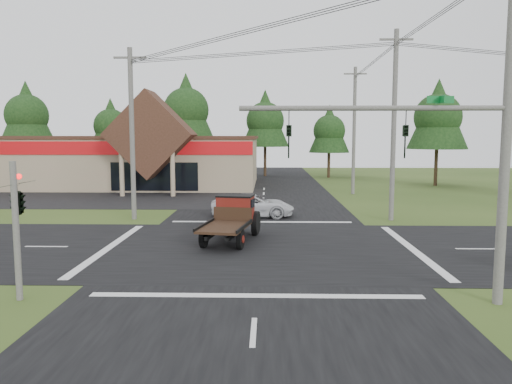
{
  "coord_description": "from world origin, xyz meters",
  "views": [
    {
      "loc": [
        0.37,
        -22.66,
        5.16
      ],
      "look_at": [
        -0.26,
        3.8,
        2.2
      ],
      "focal_mm": 35.0,
      "sensor_mm": 36.0,
      "label": 1
    }
  ],
  "objects": [
    {
      "name": "tree_row_e",
      "position": [
        8.0,
        40.0,
        6.03
      ],
      "size": [
        5.04,
        5.04,
        9.09
      ],
      "color": "#332316",
      "rests_on": "ground"
    },
    {
      "name": "utility_pole_ne",
      "position": [
        8.0,
        8.0,
        5.89
      ],
      "size": [
        2.0,
        0.3,
        11.5
      ],
      "color": "#595651",
      "rests_on": "ground"
    },
    {
      "name": "tree_row_d",
      "position": [
        0.0,
        42.0,
        7.38
      ],
      "size": [
        6.16,
        6.16,
        11.11
      ],
      "color": "#332316",
      "rests_on": "ground"
    },
    {
      "name": "utility_pole_nw",
      "position": [
        -8.0,
        8.0,
        5.39
      ],
      "size": [
        2.0,
        0.3,
        10.5
      ],
      "color": "#595651",
      "rests_on": "ground"
    },
    {
      "name": "traffic_signal_mast",
      "position": [
        5.82,
        -7.5,
        4.43
      ],
      "size": [
        8.12,
        0.24,
        7.0
      ],
      "color": "#595651",
      "rests_on": "ground"
    },
    {
      "name": "road_ew",
      "position": [
        0.0,
        0.0,
        0.01
      ],
      "size": [
        120.0,
        12.0,
        0.02
      ],
      "primitive_type": "cube",
      "color": "black",
      "rests_on": "ground"
    },
    {
      "name": "tree_side_ne",
      "position": [
        18.0,
        30.0,
        7.38
      ],
      "size": [
        6.16,
        6.16,
        11.11
      ],
      "color": "#332316",
      "rests_on": "ground"
    },
    {
      "name": "cvs_building",
      "position": [
        -15.7,
        29.57,
        2.78
      ],
      "size": [
        30.4,
        18.2,
        9.19
      ],
      "color": "tan",
      "rests_on": "ground"
    },
    {
      "name": "traffic_signal_corner",
      "position": [
        -7.5,
        -7.32,
        3.52
      ],
      "size": [
        0.53,
        2.48,
        4.4
      ],
      "color": "#595651",
      "rests_on": "ground"
    },
    {
      "name": "utility_pole_n",
      "position": [
        8.0,
        22.0,
        5.74
      ],
      "size": [
        2.0,
        0.3,
        11.2
      ],
      "color": "#595651",
      "rests_on": "ground"
    },
    {
      "name": "tree_row_c",
      "position": [
        -10.0,
        41.0,
        8.72
      ],
      "size": [
        7.28,
        7.28,
        13.13
      ],
      "color": "#332316",
      "rests_on": "ground"
    },
    {
      "name": "antique_flatbed_truck",
      "position": [
        -1.46,
        1.41,
        1.12
      ],
      "size": [
        2.95,
        5.62,
        2.23
      ],
      "primitive_type": null,
      "rotation": [
        0.0,
        0.0,
        -0.18
      ],
      "color": "#61150D",
      "rests_on": "ground"
    },
    {
      "name": "road_ns",
      "position": [
        0.0,
        0.0,
        0.01
      ],
      "size": [
        12.0,
        120.0,
        0.02
      ],
      "primitive_type": "cube",
      "color": "black",
      "rests_on": "ground"
    },
    {
      "name": "white_pickup",
      "position": [
        -0.61,
        9.11,
        0.74
      ],
      "size": [
        5.36,
        2.55,
        1.48
      ],
      "primitive_type": "imported",
      "rotation": [
        0.0,
        0.0,
        1.59
      ],
      "color": "silver",
      "rests_on": "ground"
    },
    {
      "name": "tree_row_a",
      "position": [
        -30.0,
        40.0,
        8.05
      ],
      "size": [
        6.72,
        6.72,
        12.12
      ],
      "color": "#332316",
      "rests_on": "ground"
    },
    {
      "name": "tree_row_b",
      "position": [
        -20.0,
        42.0,
        6.7
      ],
      "size": [
        5.6,
        5.6,
        10.1
      ],
      "color": "#332316",
      "rests_on": "ground"
    },
    {
      "name": "parking_apron",
      "position": [
        -14.0,
        19.0,
        0.01
      ],
      "size": [
        28.0,
        14.0,
        0.02
      ],
      "primitive_type": "cube",
      "color": "black",
      "rests_on": "ground"
    },
    {
      "name": "ground",
      "position": [
        0.0,
        0.0,
        0.0
      ],
      "size": [
        120.0,
        120.0,
        0.0
      ],
      "primitive_type": "plane",
      "color": "#324719",
      "rests_on": "ground"
    },
    {
      "name": "utility_pole_nr",
      "position": [
        7.5,
        -7.5,
        5.64
      ],
      "size": [
        2.0,
        0.3,
        11.0
      ],
      "color": "#595651",
      "rests_on": "ground"
    }
  ]
}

